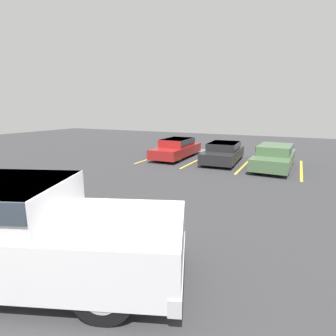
% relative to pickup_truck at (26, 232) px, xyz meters
% --- Properties ---
extents(ground_plane, '(60.00, 60.00, 0.00)m').
position_rel_pickup_truck_xyz_m(ground_plane, '(0.66, 0.01, -0.93)').
color(ground_plane, '#38383A').
extents(stall_stripe_a, '(0.12, 5.24, 0.01)m').
position_rel_pickup_truck_xyz_m(stall_stripe_a, '(-4.11, 12.28, -0.93)').
color(stall_stripe_a, yellow).
rests_on(stall_stripe_a, ground_plane).
extents(stall_stripe_b, '(0.12, 5.24, 0.01)m').
position_rel_pickup_truck_xyz_m(stall_stripe_b, '(-1.23, 12.28, -0.93)').
color(stall_stripe_b, yellow).
rests_on(stall_stripe_b, ground_plane).
extents(stall_stripe_c, '(0.12, 5.24, 0.01)m').
position_rel_pickup_truck_xyz_m(stall_stripe_c, '(1.65, 12.28, -0.93)').
color(stall_stripe_c, yellow).
rests_on(stall_stripe_c, ground_plane).
extents(stall_stripe_d, '(0.12, 5.24, 0.01)m').
position_rel_pickup_truck_xyz_m(stall_stripe_d, '(4.53, 12.28, -0.93)').
color(stall_stripe_d, yellow).
rests_on(stall_stripe_d, ground_plane).
extents(pickup_truck, '(6.01, 3.99, 1.85)m').
position_rel_pickup_truck_xyz_m(pickup_truck, '(0.00, 0.00, 0.00)').
color(pickup_truck, silver).
rests_on(pickup_truck, ground_plane).
extents(parked_sedan_a, '(1.77, 4.70, 1.23)m').
position_rel_pickup_truck_xyz_m(parked_sedan_a, '(-2.74, 12.56, -0.27)').
color(parked_sedan_a, maroon).
rests_on(parked_sedan_a, ground_plane).
extents(parked_sedan_b, '(2.00, 4.44, 1.17)m').
position_rel_pickup_truck_xyz_m(parked_sedan_b, '(0.34, 12.45, -0.31)').
color(parked_sedan_b, '#232326').
rests_on(parked_sedan_b, ground_plane).
extents(parked_sedan_c, '(1.96, 4.86, 1.22)m').
position_rel_pickup_truck_xyz_m(parked_sedan_c, '(3.18, 12.14, -0.28)').
color(parked_sedan_c, '#4C6B47').
rests_on(parked_sedan_c, ground_plane).
extents(wheel_stop_curb, '(1.72, 0.20, 0.14)m').
position_rel_pickup_truck_xyz_m(wheel_stop_curb, '(-2.30, 15.65, -0.86)').
color(wheel_stop_curb, '#B7B2A8').
rests_on(wheel_stop_curb, ground_plane).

